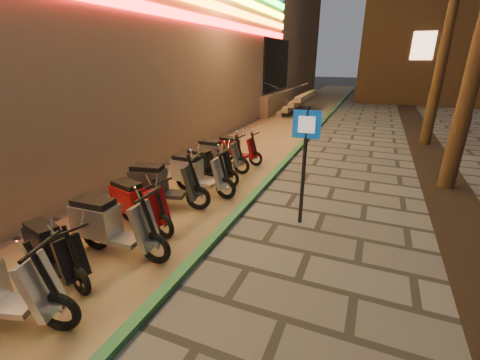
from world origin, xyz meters
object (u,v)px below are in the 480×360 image
at_px(pedestrian_sign, 305,151).
at_px(scooter_11, 236,149).
at_px(scooter_6, 136,203).
at_px(scooter_9, 207,165).
at_px(scooter_10, 218,154).
at_px(scooter_5, 110,225).
at_px(scooter_4, 53,250).
at_px(scooter_7, 160,184).
at_px(scooter_8, 196,173).

bearing_deg(pedestrian_sign, scooter_11, 127.61).
bearing_deg(pedestrian_sign, scooter_6, -158.56).
xyz_separation_m(scooter_6, scooter_9, (0.12, 2.77, -0.02)).
xyz_separation_m(scooter_6, scooter_10, (-0.04, 3.75, -0.00)).
relative_size(scooter_5, scooter_10, 1.11).
distance_m(scooter_6, scooter_10, 3.75).
distance_m(scooter_9, scooter_10, 0.98).
bearing_deg(scooter_4, scooter_7, 103.07).
bearing_deg(scooter_9, scooter_4, -85.36).
bearing_deg(scooter_6, scooter_4, -80.11).
distance_m(scooter_5, scooter_9, 3.75).
distance_m(scooter_6, scooter_9, 2.78).
bearing_deg(scooter_4, pedestrian_sign, 59.49).
bearing_deg(pedestrian_sign, scooter_4, -138.15).
distance_m(scooter_7, scooter_10, 2.80).
relative_size(scooter_5, scooter_7, 1.00).
height_order(pedestrian_sign, scooter_9, pedestrian_sign).
distance_m(scooter_4, scooter_8, 3.78).
distance_m(pedestrian_sign, scooter_11, 4.48).
relative_size(scooter_7, scooter_10, 1.11).
bearing_deg(pedestrian_sign, scooter_10, 139.03).
distance_m(scooter_5, scooter_7, 1.94).
bearing_deg(scooter_9, scooter_6, -84.73).
height_order(scooter_5, scooter_8, scooter_5).
distance_m(pedestrian_sign, scooter_5, 3.80).
distance_m(scooter_5, scooter_8, 2.94).
relative_size(scooter_8, scooter_9, 1.09).
height_order(scooter_9, scooter_11, scooter_9).
distance_m(scooter_10, scooter_11, 0.96).
bearing_deg(scooter_5, scooter_4, -116.77).
relative_size(pedestrian_sign, scooter_10, 1.44).
height_order(scooter_6, scooter_9, scooter_6).
bearing_deg(scooter_9, scooter_7, -88.70).
xyz_separation_m(pedestrian_sign, scooter_6, (-3.02, -1.43, -1.04)).
bearing_deg(scooter_11, scooter_6, -87.27).
bearing_deg(scooter_8, scooter_6, -93.49).
height_order(pedestrian_sign, scooter_4, pedestrian_sign).
bearing_deg(scooter_6, scooter_7, 109.24).
bearing_deg(scooter_6, pedestrian_sign, 39.12).
height_order(scooter_5, scooter_10, scooter_5).
xyz_separation_m(scooter_5, scooter_6, (-0.24, 0.97, -0.05)).
bearing_deg(scooter_8, scooter_7, -104.32).
bearing_deg(scooter_6, scooter_5, -62.15).
height_order(scooter_7, scooter_9, scooter_7).
bearing_deg(scooter_10, pedestrian_sign, -34.86).
bearing_deg(scooter_10, scooter_11, 81.10).
bearing_deg(scooter_6, scooter_9, 101.49).
height_order(scooter_6, scooter_8, scooter_8).
relative_size(scooter_8, scooter_10, 1.06).
distance_m(scooter_8, scooter_10, 1.80).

